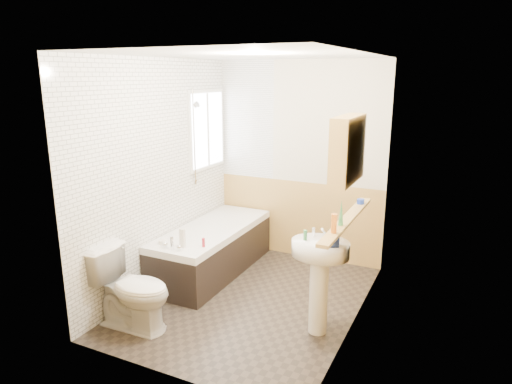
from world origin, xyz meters
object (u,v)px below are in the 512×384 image
bathtub (212,248)px  toilet (132,289)px  sink (320,268)px  pine_shelf (347,220)px  medicine_cabinet (347,149)px

bathtub → toilet: bearing=-91.2°
sink → pine_shelf: (0.20, 0.11, 0.45)m
pine_shelf → bathtub: bearing=160.6°
toilet → medicine_cabinet: 2.34m
bathtub → sink: (1.57, -0.74, 0.34)m
toilet → medicine_cabinet: medicine_cabinet is taller
bathtub → medicine_cabinet: (1.74, -0.64, 1.42)m
sink → pine_shelf: 0.51m
sink → medicine_cabinet: bearing=31.3°
pine_shelf → medicine_cabinet: (-0.03, -0.01, 0.62)m
pine_shelf → toilet: bearing=-156.6°
bathtub → pine_shelf: size_ratio=1.23×
sink → pine_shelf: size_ratio=0.69×
toilet → pine_shelf: pine_shelf is taller
bathtub → pine_shelf: 2.04m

